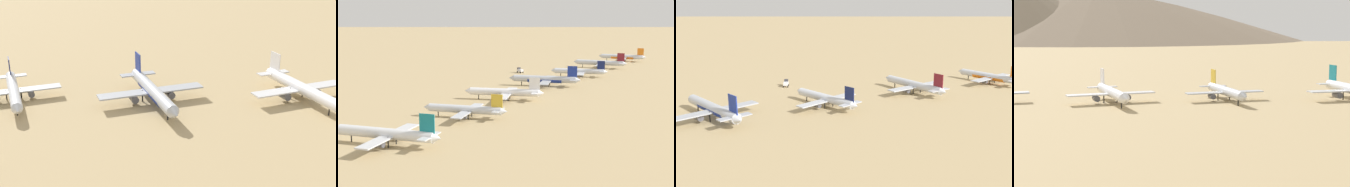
% 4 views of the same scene
% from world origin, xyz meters
% --- Properties ---
extents(ground_plane, '(1842.84, 1842.84, 0.00)m').
position_xyz_m(ground_plane, '(0.00, 0.00, 0.00)').
color(ground_plane, tan).
extents(parked_jet_0, '(41.80, 33.86, 12.09)m').
position_xyz_m(parked_jet_0, '(-29.94, -152.51, 4.02)').
color(parked_jet_0, silver).
rests_on(parked_jet_0, ground).
extents(parked_jet_1, '(43.77, 35.51, 12.63)m').
position_xyz_m(parked_jet_1, '(-18.39, -100.57, 4.25)').
color(parked_jet_1, silver).
rests_on(parked_jet_1, ground).
extents(parked_jet_2, '(40.93, 33.41, 11.81)m').
position_xyz_m(parked_jet_2, '(-11.48, -48.55, 3.98)').
color(parked_jet_2, silver).
rests_on(parked_jet_2, ground).
extents(parked_jet_3, '(46.89, 38.21, 13.52)m').
position_xyz_m(parked_jet_3, '(1.87, -1.28, 4.50)').
color(parked_jet_3, '#B2B7C1').
rests_on(parked_jet_3, ground).
extents(parked_jet_4, '(45.32, 37.00, 13.08)m').
position_xyz_m(parked_jet_4, '(11.45, 50.65, 4.41)').
color(parked_jet_4, white).
rests_on(parked_jet_4, ground).
extents(parked_jet_5, '(42.25, 34.34, 12.18)m').
position_xyz_m(parked_jet_5, '(14.84, 98.34, 4.10)').
color(parked_jet_5, silver).
rests_on(parked_jet_5, ground).
extents(parked_jet_6, '(47.78, 38.70, 13.81)m').
position_xyz_m(parked_jet_6, '(25.27, 151.61, 4.65)').
color(parked_jet_6, silver).
rests_on(parked_jet_6, ground).
extents(service_truck, '(5.63, 5.14, 3.90)m').
position_xyz_m(service_truck, '(35.39, -53.84, 2.08)').
color(service_truck, silver).
rests_on(service_truck, ground).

